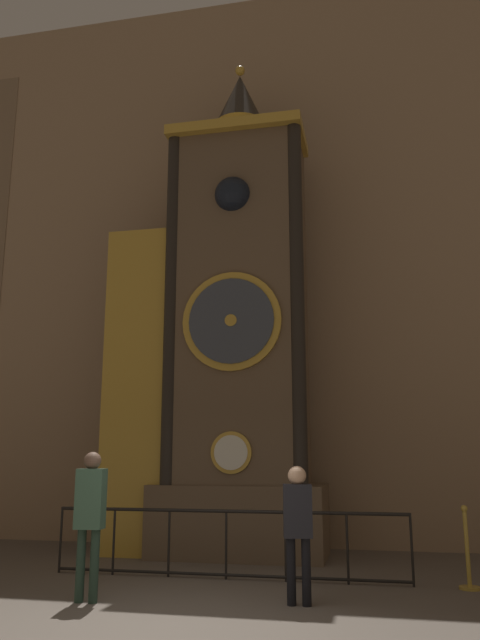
# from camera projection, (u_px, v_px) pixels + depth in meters

# --- Properties ---
(ground_plane) EXTENTS (28.00, 28.00, 0.00)m
(ground_plane) POSITION_uv_depth(u_px,v_px,m) (168.00, 628.00, 6.36)
(ground_plane) COLOR brown
(cathedral_back_wall) EXTENTS (24.00, 0.32, 12.21)m
(cathedral_back_wall) POSITION_uv_depth(u_px,v_px,m) (260.00, 249.00, 13.48)
(cathedral_back_wall) COLOR #997A5B
(cathedral_back_wall) RESTS_ON ground_plane
(clock_tower) EXTENTS (4.00, 1.79, 9.65)m
(clock_tower) POSITION_uv_depth(u_px,v_px,m) (219.00, 337.00, 11.80)
(clock_tower) COLOR brown
(clock_tower) RESTS_ON ground_plane
(railing_fence) EXTENTS (5.23, 0.05, 0.96)m
(railing_fence) POSITION_uv_depth(u_px,v_px,m) (226.00, 540.00, 9.00)
(railing_fence) COLOR black
(railing_fence) RESTS_ON ground_plane
(visitor_near) EXTENTS (0.36, 0.25, 1.77)m
(visitor_near) POSITION_uv_depth(u_px,v_px,m) (90.00, 510.00, 7.70)
(visitor_near) COLOR #213427
(visitor_near) RESTS_ON ground_plane
(visitor_far) EXTENTS (0.37, 0.28, 1.60)m
(visitor_far) POSITION_uv_depth(u_px,v_px,m) (298.00, 520.00, 7.52)
(visitor_far) COLOR black
(visitor_far) RESTS_ON ground_plane
(stanchion_post) EXTENTS (0.28, 0.28, 1.07)m
(stanchion_post) POSITION_uv_depth(u_px,v_px,m) (468.00, 561.00, 8.29)
(stanchion_post) COLOR #B28E33
(stanchion_post) RESTS_ON ground_plane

